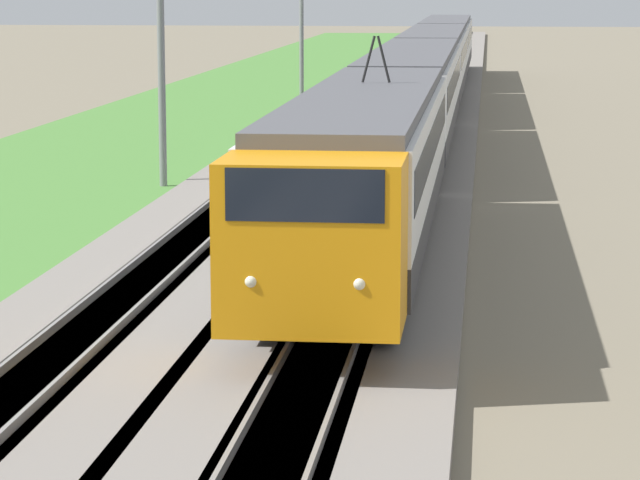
% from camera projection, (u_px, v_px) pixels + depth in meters
% --- Properties ---
extents(ballast_main, '(240.00, 4.40, 0.30)m').
position_uv_depth(ballast_main, '(301.00, 148.00, 54.86)').
color(ballast_main, gray).
rests_on(ballast_main, ground).
extents(ballast_adjacent, '(240.00, 4.40, 0.30)m').
position_uv_depth(ballast_adjacent, '(415.00, 150.00, 54.41)').
color(ballast_adjacent, gray).
rests_on(ballast_adjacent, ground).
extents(track_main, '(240.00, 1.57, 0.45)m').
position_uv_depth(track_main, '(301.00, 148.00, 54.85)').
color(track_main, '#4C4238').
rests_on(track_main, ground).
extents(track_adjacent, '(240.00, 1.57, 0.45)m').
position_uv_depth(track_adjacent, '(415.00, 149.00, 54.41)').
color(track_adjacent, '#4C4238').
rests_on(track_adjacent, ground).
extents(grass_verge, '(240.00, 11.07, 0.12)m').
position_uv_depth(grass_verge, '(127.00, 148.00, 55.57)').
color(grass_verge, '#4C8438').
rests_on(grass_verge, ground).
extents(passenger_train, '(82.46, 2.90, 4.91)m').
position_uv_depth(passenger_train, '(425.00, 75.00, 62.35)').
color(passenger_train, orange).
rests_on(passenger_train, ground).
extents(catenary_mast_mid, '(0.22, 2.56, 8.27)m').
position_uv_depth(catenary_mast_mid, '(163.00, 46.00, 44.35)').
color(catenary_mast_mid, slate).
rests_on(catenary_mast_mid, ground).
extents(catenary_mast_far, '(0.22, 2.56, 8.18)m').
position_uv_depth(catenary_mast_far, '(303.00, 18.00, 77.43)').
color(catenary_mast_far, slate).
rests_on(catenary_mast_far, ground).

